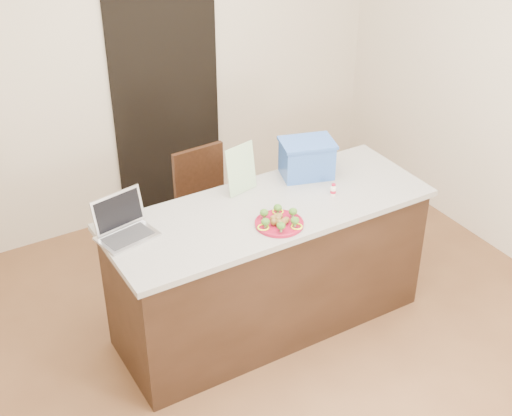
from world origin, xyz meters
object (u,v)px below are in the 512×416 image
plate (279,223)px  napkin (281,221)px  blue_box (307,158)px  chair (206,201)px  island (269,267)px  laptop (123,224)px  yogurt_bottle (333,190)px

plate → napkin: plate is taller
napkin → blue_box: 0.60m
plate → chair: bearing=87.8°
island → plate: plate is taller
laptop → blue_box: bearing=-9.8°
yogurt_bottle → chair: 1.13m
plate → napkin: bearing=43.6°
chair → island: bearing=-91.5°
island → laptop: (-0.88, 0.18, 0.52)m
plate → laptop: bearing=155.0°
plate → laptop: 0.91m
yogurt_bottle → laptop: bearing=168.5°
island → yogurt_bottle: 0.65m
yogurt_bottle → island: bearing=168.9°
laptop → chair: laptop is taller
island → chair: (-0.02, 0.86, 0.05)m
napkin → blue_box: bearing=41.3°
island → blue_box: (0.42, 0.22, 0.58)m
napkin → yogurt_bottle: (0.45, 0.09, 0.03)m
chair → laptop: bearing=-144.4°
laptop → chair: (0.86, 0.68, -0.47)m
island → laptop: 1.04m
plate → blue_box: bearing=41.5°
yogurt_bottle → laptop: 1.33m
napkin → laptop: size_ratio=0.41×
yogurt_bottle → laptop: laptop is taller
island → napkin: 0.49m
island → yogurt_bottle: yogurt_bottle is taller
chair → plate: bearing=-94.8°
island → plate: size_ratio=7.09×
laptop → blue_box: blue_box is taller
plate → napkin: size_ratio=1.96×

